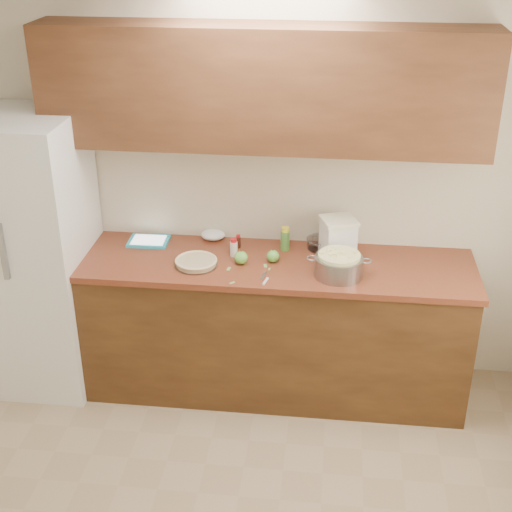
# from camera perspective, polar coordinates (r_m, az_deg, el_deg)

# --- Properties ---
(room_shell) EXTENTS (3.60, 3.60, 3.60)m
(room_shell) POSITION_cam_1_polar(r_m,az_deg,el_deg) (2.92, -2.90, -6.87)
(room_shell) COLOR tan
(room_shell) RESTS_ON ground
(counter_run) EXTENTS (2.64, 0.68, 0.92)m
(counter_run) POSITION_cam_1_polar(r_m,az_deg,el_deg) (4.60, 0.27, -5.51)
(counter_run) COLOR #593619
(counter_run) RESTS_ON ground
(upper_cabinets) EXTENTS (2.60, 0.34, 0.70)m
(upper_cabinets) POSITION_cam_1_polar(r_m,az_deg,el_deg) (4.17, 0.55, 13.29)
(upper_cabinets) COLOR brown
(upper_cabinets) RESTS_ON room_shell
(fridge) EXTENTS (0.70, 0.70, 1.80)m
(fridge) POSITION_cam_1_polar(r_m,az_deg,el_deg) (4.72, -17.42, 0.10)
(fridge) COLOR white
(fridge) RESTS_ON ground
(pie) EXTENTS (0.27, 0.27, 0.04)m
(pie) POSITION_cam_1_polar(r_m,az_deg,el_deg) (4.33, -4.82, -0.49)
(pie) COLOR silver
(pie) RESTS_ON counter_run
(colander) EXTENTS (0.38, 0.28, 0.14)m
(colander) POSITION_cam_1_polar(r_m,az_deg,el_deg) (4.21, 6.63, -0.74)
(colander) COLOR gray
(colander) RESTS_ON counter_run
(flour_canister) EXTENTS (0.26, 0.26, 0.25)m
(flour_canister) POSITION_cam_1_polar(r_m,az_deg,el_deg) (4.42, 6.58, 1.51)
(flour_canister) COLOR white
(flour_canister) RESTS_ON counter_run
(tablet) EXTENTS (0.26, 0.20, 0.02)m
(tablet) POSITION_cam_1_polar(r_m,az_deg,el_deg) (4.67, -8.58, 1.20)
(tablet) COLOR #2AAFCD
(tablet) RESTS_ON counter_run
(paring_knife) EXTENTS (0.05, 0.17, 0.02)m
(paring_knife) POSITION_cam_1_polar(r_m,az_deg,el_deg) (4.14, 0.73, -1.98)
(paring_knife) COLOR gray
(paring_knife) RESTS_ON counter_run
(lemon_bottle) EXTENTS (0.06, 0.06, 0.15)m
(lemon_bottle) POSITION_cam_1_polar(r_m,az_deg,el_deg) (4.49, 2.34, 1.36)
(lemon_bottle) COLOR #4C8C38
(lemon_bottle) RESTS_ON counter_run
(cinnamon_shaker) EXTENTS (0.05, 0.05, 0.12)m
(cinnamon_shaker) POSITION_cam_1_polar(r_m,az_deg,el_deg) (4.42, -1.79, 0.68)
(cinnamon_shaker) COLOR beige
(cinnamon_shaker) RESTS_ON counter_run
(vanilla_bottle) EXTENTS (0.03, 0.03, 0.09)m
(vanilla_bottle) POSITION_cam_1_polar(r_m,az_deg,el_deg) (4.53, -1.43, 1.16)
(vanilla_bottle) COLOR black
(vanilla_bottle) RESTS_ON counter_run
(mixing_bowl) EXTENTS (0.19, 0.19, 0.07)m
(mixing_bowl) POSITION_cam_1_polar(r_m,az_deg,el_deg) (4.54, 5.20, 1.06)
(mixing_bowl) COLOR silver
(mixing_bowl) RESTS_ON counter_run
(paper_towel) EXTENTS (0.16, 0.13, 0.06)m
(paper_towel) POSITION_cam_1_polar(r_m,az_deg,el_deg) (4.66, -3.47, 1.71)
(paper_towel) COLOR white
(paper_towel) RESTS_ON counter_run
(apple_left) EXTENTS (0.08, 0.08, 0.10)m
(apple_left) POSITION_cam_1_polar(r_m,az_deg,el_deg) (4.33, -1.20, -0.14)
(apple_left) COLOR #5EAC3C
(apple_left) RESTS_ON counter_run
(apple_center) EXTENTS (0.08, 0.08, 0.09)m
(apple_center) POSITION_cam_1_polar(r_m,az_deg,el_deg) (4.35, 1.36, -0.01)
(apple_center) COLOR #5EAC3C
(apple_center) RESTS_ON counter_run
(peel_a) EXTENTS (0.02, 0.05, 0.00)m
(peel_a) POSITION_cam_1_polar(r_m,az_deg,el_deg) (4.29, -2.20, -1.03)
(peel_a) COLOR #85B95A
(peel_a) RESTS_ON counter_run
(peel_b) EXTENTS (0.03, 0.03, 0.00)m
(peel_b) POSITION_cam_1_polar(r_m,az_deg,el_deg) (4.13, -1.91, -2.15)
(peel_b) COLOR #85B95A
(peel_b) RESTS_ON counter_run
(peel_c) EXTENTS (0.03, 0.05, 0.00)m
(peel_c) POSITION_cam_1_polar(r_m,az_deg,el_deg) (4.32, 0.76, -0.80)
(peel_c) COLOR #85B95A
(peel_c) RESTS_ON counter_run
(peel_d) EXTENTS (0.02, 0.03, 0.00)m
(peel_d) POSITION_cam_1_polar(r_m,az_deg,el_deg) (4.28, 1.07, -1.04)
(peel_d) COLOR #85B95A
(peel_d) RESTS_ON counter_run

